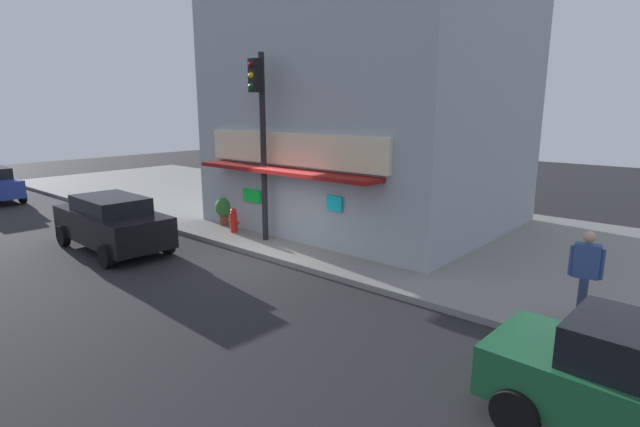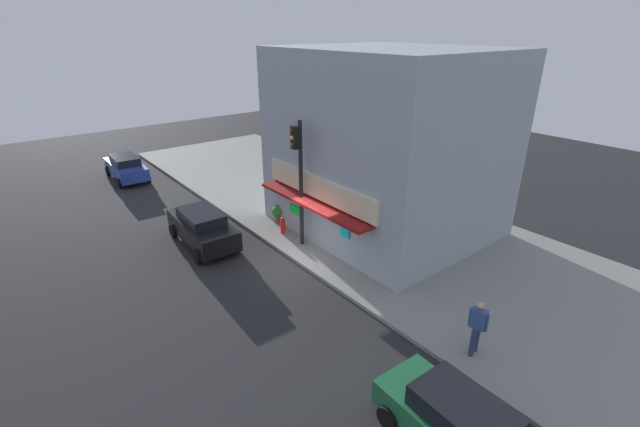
{
  "view_description": "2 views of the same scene",
  "coord_description": "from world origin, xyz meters",
  "px_view_note": "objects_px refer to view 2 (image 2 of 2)",
  "views": [
    {
      "loc": [
        9.83,
        -8.88,
        4.24
      ],
      "look_at": [
        0.19,
        2.2,
        1.01
      ],
      "focal_mm": 27.14,
      "sensor_mm": 36.0,
      "label": 1
    },
    {
      "loc": [
        13.13,
        -9.15,
        9.36
      ],
      "look_at": [
        -1.51,
        2.47,
        1.18
      ],
      "focal_mm": 24.12,
      "sensor_mm": 36.0,
      "label": 2
    }
  ],
  "objects_px": {
    "traffic_light": "(299,169)",
    "parked_car_black": "(202,227)",
    "trash_can": "(367,256)",
    "potted_plant_by_doorway": "(279,212)",
    "pedestrian": "(477,325)",
    "parked_car_green": "(461,427)",
    "parked_car_blue": "(126,167)",
    "fire_hydrant": "(283,225)"
  },
  "relations": [
    {
      "from": "traffic_light",
      "to": "parked_car_black",
      "type": "relative_size",
      "value": 1.26
    },
    {
      "from": "fire_hydrant",
      "to": "parked_car_blue",
      "type": "relative_size",
      "value": 0.18
    },
    {
      "from": "pedestrian",
      "to": "traffic_light",
      "type": "bearing_deg",
      "value": 179.6
    },
    {
      "from": "potted_plant_by_doorway",
      "to": "parked_car_black",
      "type": "xyz_separation_m",
      "value": [
        -0.48,
        -3.86,
        0.14
      ]
    },
    {
      "from": "trash_can",
      "to": "parked_car_green",
      "type": "relative_size",
      "value": 0.22
    },
    {
      "from": "fire_hydrant",
      "to": "parked_car_blue",
      "type": "height_order",
      "value": "parked_car_blue"
    },
    {
      "from": "potted_plant_by_doorway",
      "to": "pedestrian",
      "type": "bearing_deg",
      "value": -2.95
    },
    {
      "from": "potted_plant_by_doorway",
      "to": "parked_car_green",
      "type": "xyz_separation_m",
      "value": [
        13.31,
        -3.72,
        0.1
      ]
    },
    {
      "from": "traffic_light",
      "to": "trash_can",
      "type": "xyz_separation_m",
      "value": [
        3.28,
        1.03,
        -3.14
      ]
    },
    {
      "from": "parked_car_black",
      "to": "pedestrian",
      "type": "bearing_deg",
      "value": 15.06
    },
    {
      "from": "fire_hydrant",
      "to": "parked_car_green",
      "type": "distance_m",
      "value": 12.63
    },
    {
      "from": "fire_hydrant",
      "to": "trash_can",
      "type": "distance_m",
      "value": 4.87
    },
    {
      "from": "trash_can",
      "to": "fire_hydrant",
      "type": "bearing_deg",
      "value": -168.24
    },
    {
      "from": "traffic_light",
      "to": "parked_car_green",
      "type": "xyz_separation_m",
      "value": [
        10.73,
        -3.18,
        -2.94
      ]
    },
    {
      "from": "parked_car_blue",
      "to": "pedestrian",
      "type": "bearing_deg",
      "value": 7.76
    },
    {
      "from": "pedestrian",
      "to": "parked_car_blue",
      "type": "height_order",
      "value": "pedestrian"
    },
    {
      "from": "pedestrian",
      "to": "parked_car_black",
      "type": "relative_size",
      "value": 0.41
    },
    {
      "from": "traffic_light",
      "to": "trash_can",
      "type": "bearing_deg",
      "value": 17.46
    },
    {
      "from": "parked_car_black",
      "to": "parked_car_blue",
      "type": "bearing_deg",
      "value": -179.98
    },
    {
      "from": "pedestrian",
      "to": "potted_plant_by_doorway",
      "type": "distance_m",
      "value": 11.68
    },
    {
      "from": "trash_can",
      "to": "traffic_light",
      "type": "bearing_deg",
      "value": -162.54
    },
    {
      "from": "traffic_light",
      "to": "pedestrian",
      "type": "bearing_deg",
      "value": -0.4
    },
    {
      "from": "traffic_light",
      "to": "parked_car_black",
      "type": "bearing_deg",
      "value": -132.58
    },
    {
      "from": "pedestrian",
      "to": "parked_car_black",
      "type": "distance_m",
      "value": 12.57
    },
    {
      "from": "fire_hydrant",
      "to": "potted_plant_by_doorway",
      "type": "xyz_separation_m",
      "value": [
        -1.1,
        0.5,
        0.17
      ]
    },
    {
      "from": "traffic_light",
      "to": "pedestrian",
      "type": "xyz_separation_m",
      "value": [
        9.07,
        -0.06,
        -2.58
      ]
    },
    {
      "from": "potted_plant_by_doorway",
      "to": "traffic_light",
      "type": "bearing_deg",
      "value": -11.75
    },
    {
      "from": "trash_can",
      "to": "potted_plant_by_doorway",
      "type": "height_order",
      "value": "potted_plant_by_doorway"
    },
    {
      "from": "parked_car_green",
      "to": "parked_car_blue",
      "type": "height_order",
      "value": "parked_car_green"
    },
    {
      "from": "parked_car_black",
      "to": "trash_can",
      "type": "bearing_deg",
      "value": 34.52
    },
    {
      "from": "potted_plant_by_doorway",
      "to": "parked_car_green",
      "type": "relative_size",
      "value": 0.23
    },
    {
      "from": "trash_can",
      "to": "pedestrian",
      "type": "relative_size",
      "value": 0.51
    },
    {
      "from": "fire_hydrant",
      "to": "pedestrian",
      "type": "xyz_separation_m",
      "value": [
        10.56,
        -0.1,
        0.63
      ]
    },
    {
      "from": "pedestrian",
      "to": "parked_car_green",
      "type": "bearing_deg",
      "value": -61.97
    },
    {
      "from": "pedestrian",
      "to": "potted_plant_by_doorway",
      "type": "xyz_separation_m",
      "value": [
        -11.65,
        0.6,
        -0.46
      ]
    },
    {
      "from": "pedestrian",
      "to": "parked_car_green",
      "type": "xyz_separation_m",
      "value": [
        1.66,
        -3.12,
        -0.36
      ]
    },
    {
      "from": "fire_hydrant",
      "to": "parked_car_blue",
      "type": "bearing_deg",
      "value": -165.9
    },
    {
      "from": "parked_car_black",
      "to": "parked_car_blue",
      "type": "relative_size",
      "value": 1.0
    },
    {
      "from": "trash_can",
      "to": "parked_car_black",
      "type": "distance_m",
      "value": 7.7
    },
    {
      "from": "parked_car_green",
      "to": "pedestrian",
      "type": "bearing_deg",
      "value": 118.03
    },
    {
      "from": "parked_car_black",
      "to": "traffic_light",
      "type": "bearing_deg",
      "value": 47.42
    },
    {
      "from": "traffic_light",
      "to": "trash_can",
      "type": "distance_m",
      "value": 4.66
    }
  ]
}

